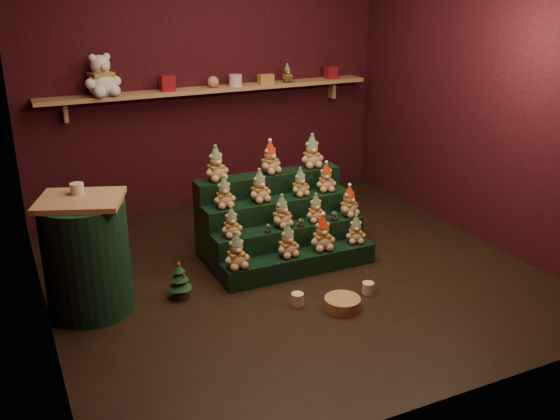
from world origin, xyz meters
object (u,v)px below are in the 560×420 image
side_table (87,256)px  riser_tier_front (300,263)px  snow_globe_b (301,222)px  mug_right (368,288)px  wicker_basket (342,303)px  snow_globe_a (268,228)px  brown_bear (287,73)px  mini_christmas_tree (180,280)px  white_bear (101,70)px  snow_globe_c (334,216)px  mug_left (297,299)px

side_table → riser_tier_front: bearing=16.6°
snow_globe_b → mug_right: 0.85m
side_table → wicker_basket: 1.98m
snow_globe_a → brown_bear: 2.27m
riser_tier_front → mini_christmas_tree: size_ratio=4.31×
snow_globe_b → brown_bear: (0.71, 1.75, 1.02)m
riser_tier_front → snow_globe_a: size_ratio=17.99×
side_table → white_bear: 2.18m
snow_globe_c → mug_right: bearing=-97.3°
side_table → brown_bear: brown_bear is taller
snow_globe_a → snow_globe_c: 0.65m
riser_tier_front → white_bear: size_ratio=2.73×
snow_globe_a → mug_left: 0.75m
snow_globe_a → snow_globe_b: size_ratio=1.00×
riser_tier_front → snow_globe_a: 0.42m
snow_globe_c → wicker_basket: bearing=-115.4°
side_table → mini_christmas_tree: bearing=11.0°
snow_globe_a → snow_globe_b: bearing=0.0°
snow_globe_c → mini_christmas_tree: 1.52m
side_table → wicker_basket: size_ratio=3.24×
riser_tier_front → mug_right: riser_tier_front is taller
wicker_basket → mug_right: bearing=21.4°
side_table → mini_christmas_tree: (0.67, -0.11, -0.29)m
snow_globe_b → mug_left: snow_globe_b is taller
riser_tier_front → wicker_basket: (0.01, -0.70, -0.05)m
snow_globe_b → mini_christmas_tree: bearing=-172.6°
snow_globe_a → snow_globe_b: 0.32m
snow_globe_c → side_table: 2.17m
mug_left → snow_globe_b: bearing=61.2°
mini_christmas_tree → mug_left: bearing=-32.7°
mug_left → snow_globe_a: bearing=85.9°
mug_left → white_bear: white_bear is taller
riser_tier_front → side_table: size_ratio=1.53×
mug_right → white_bear: white_bear is taller
mug_right → snow_globe_b: bearing=108.2°
snow_globe_a → side_table: side_table is taller
mug_left → wicker_basket: bearing=-33.9°
snow_globe_a → mini_christmas_tree: size_ratio=0.24×
snow_globe_b → white_bear: white_bear is taller
snow_globe_c → snow_globe_a: bearing=180.0°
side_table → brown_bear: size_ratio=4.66×
mug_right → brown_bear: brown_bear is taller
mini_christmas_tree → white_bear: 2.38m
snow_globe_a → mug_left: snow_globe_a is taller
riser_tier_front → mug_left: size_ratio=14.07×
riser_tier_front → mug_right: size_ratio=14.68×
riser_tier_front → side_table: bearing=175.9°
side_table → brown_bear: bearing=55.9°
snow_globe_c → wicker_basket: size_ratio=0.32×
wicker_basket → brown_bear: (0.78, 2.61, 1.37)m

